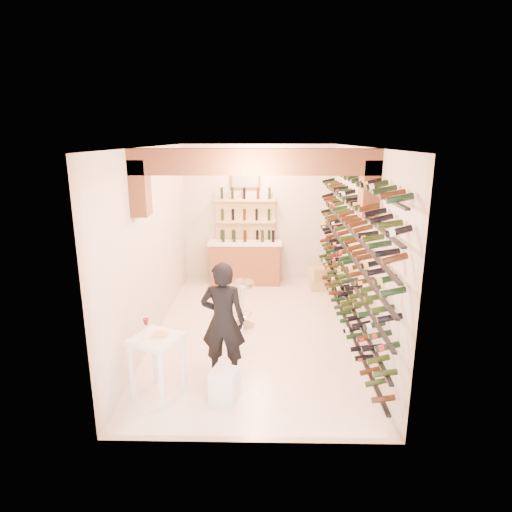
{
  "coord_description": "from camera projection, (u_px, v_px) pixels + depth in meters",
  "views": [
    {
      "loc": [
        0.15,
        -7.26,
        3.35
      ],
      "look_at": [
        0.0,
        0.3,
        1.3
      ],
      "focal_mm": 30.8,
      "sensor_mm": 36.0,
      "label": 1
    }
  ],
  "objects": [
    {
      "name": "white_stool",
      "position": [
        224.0,
        384.0,
        5.77
      ],
      "size": [
        0.41,
        0.41,
        0.41
      ],
      "primitive_type": "cube",
      "rotation": [
        0.0,
        0.0,
        -0.28
      ],
      "color": "white",
      "rests_on": "ground"
    },
    {
      "name": "crate_upper",
      "position": [
        320.0,
        273.0,
        9.88
      ],
      "size": [
        0.54,
        0.46,
        0.27
      ],
      "primitive_type": "cube",
      "rotation": [
        0.0,
        0.0,
        0.38
      ],
      "color": "tan",
      "rests_on": "crate_lower"
    },
    {
      "name": "back_shelving",
      "position": [
        245.0,
        233.0,
        10.37
      ],
      "size": [
        1.4,
        0.31,
        2.73
      ],
      "color": "tan",
      "rests_on": "ground"
    },
    {
      "name": "wine_rack",
      "position": [
        346.0,
        247.0,
        7.45
      ],
      "size": [
        0.32,
        5.7,
        2.56
      ],
      "color": "black",
      "rests_on": "ground"
    },
    {
      "name": "ground",
      "position": [
        256.0,
        330.0,
        7.88
      ],
      "size": [
        6.0,
        6.0,
        0.0
      ],
      "primitive_type": "plane",
      "color": "silver",
      "rests_on": "ground"
    },
    {
      "name": "crate_lower",
      "position": [
        319.0,
        284.0,
        9.94
      ],
      "size": [
        0.45,
        0.33,
        0.26
      ],
      "primitive_type": "cube",
      "rotation": [
        0.0,
        0.0,
        0.06
      ],
      "color": "tan",
      "rests_on": "ground"
    },
    {
      "name": "back_counter",
      "position": [
        245.0,
        261.0,
        10.3
      ],
      "size": [
        1.7,
        0.62,
        1.29
      ],
      "color": "brown",
      "rests_on": "ground"
    },
    {
      "name": "tasting_table",
      "position": [
        157.0,
        347.0,
        5.73
      ],
      "size": [
        0.77,
        0.77,
        1.03
      ],
      "rotation": [
        0.0,
        0.0,
        -0.41
      ],
      "color": "white",
      "rests_on": "ground"
    },
    {
      "name": "chrome_barstool",
      "position": [
        242.0,
        301.0,
        7.89
      ],
      "size": [
        0.45,
        0.45,
        0.87
      ],
      "rotation": [
        0.0,
        0.0,
        0.44
      ],
      "color": "silver",
      "rests_on": "ground"
    },
    {
      "name": "person",
      "position": [
        223.0,
        321.0,
        6.15
      ],
      "size": [
        0.66,
        0.46,
        1.73
      ],
      "primitive_type": "imported",
      "rotation": [
        0.0,
        0.0,
        3.06
      ],
      "color": "black",
      "rests_on": "ground"
    },
    {
      "name": "room_shell",
      "position": [
        255.0,
        208.0,
        7.04
      ],
      "size": [
        3.52,
        6.02,
        3.21
      ],
      "color": "beige",
      "rests_on": "ground"
    }
  ]
}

